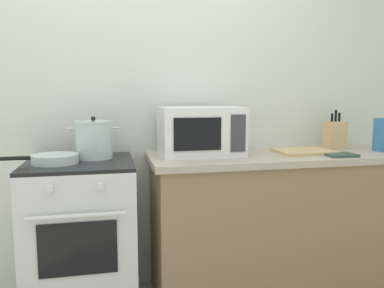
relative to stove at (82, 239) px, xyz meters
The scene contains 11 objects.
back_wall 1.09m from the stove, 29.72° to the left, with size 4.40×0.10×2.50m, color silver.
lower_cabinet_right 1.25m from the stove, ahead, with size 1.64×0.56×0.88m, color #8C7051.
countertop_right 1.33m from the stove, ahead, with size 1.70×0.60×0.04m, color #ADA393.
stove is the anchor object (origin of this frame).
stock_pot 0.58m from the stove, 45.29° to the left, with size 0.30×0.22×0.25m.
frying_pan 0.50m from the stove, 161.83° to the right, with size 0.45×0.25×0.05m.
microwave 0.95m from the stove, ahead, with size 0.50×0.37×0.30m.
cutting_board 1.47m from the stove, ahead, with size 0.36×0.26×0.02m, color tan.
knife_block 1.80m from the stove, ahead, with size 0.13×0.10×0.27m.
pasta_box 2.03m from the stove, ahead, with size 0.08×0.08×0.22m, color teal.
oven_mitt 1.63m from the stove, ahead, with size 0.18×0.14×0.02m, color #384C42.
Camera 1 is at (-0.18, -1.65, 1.30)m, focal length 36.07 mm.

